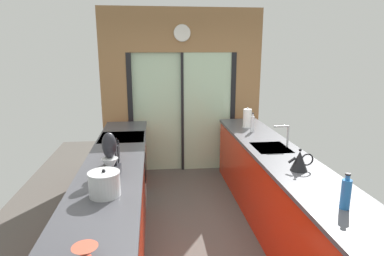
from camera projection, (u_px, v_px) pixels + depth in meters
The scene contains 14 objects.
ground_plane at pixel (196, 221), 4.10m from camera, with size 5.04×7.60×0.02m, color #4C4742.
back_wall_unit at pixel (182, 82), 5.47m from camera, with size 2.64×0.12×2.70m.
left_counter_run at pixel (115, 207), 3.43m from camera, with size 0.62×3.80×0.92m.
right_counter_run at pixel (278, 192), 3.80m from camera, with size 0.62×3.80×0.92m.
sink_faucet at pixel (285, 133), 3.91m from camera, with size 0.19×0.02×0.27m.
oven_range at pixel (124, 170), 4.51m from camera, with size 0.60×0.60×0.92m.
mixing_bowl at pixel (85, 252), 1.85m from camera, with size 0.15×0.15×0.07m.
knife_block at pixel (115, 153), 3.41m from camera, with size 0.09×0.14×0.25m.
stand_mixer at pixel (110, 160), 3.01m from camera, with size 0.17×0.27×0.42m.
stock_pot at pixel (104, 184), 2.63m from camera, with size 0.25×0.25×0.22m.
kettle at pixel (300, 161), 3.17m from camera, with size 0.25×0.17×0.22m.
soap_bottle_near at pixel (346, 193), 2.41m from camera, with size 0.07×0.07×0.28m.
soap_bottle_far at pixel (252, 124), 4.64m from camera, with size 0.05×0.05×0.27m.
paper_towel_roll at pixel (247, 118), 4.89m from camera, with size 0.14×0.14×0.30m.
Camera 1 is at (-0.49, -3.08, 2.07)m, focal length 30.98 mm.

